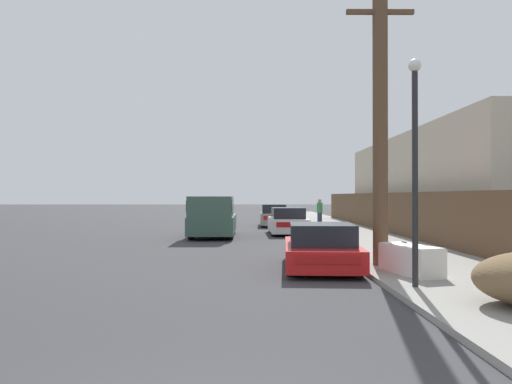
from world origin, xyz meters
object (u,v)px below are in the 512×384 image
(parked_sports_car_red, at_px, (321,248))
(car_parked_far, at_px, (274,216))
(street_lamp, at_px, (415,154))
(pickup_truck, at_px, (213,217))
(pedestrian, at_px, (320,212))
(car_parked_mid, at_px, (288,222))
(discarded_fridge, at_px, (411,259))
(utility_pole, at_px, (380,122))

(parked_sports_car_red, xyz_separation_m, car_parked_far, (-0.47, 18.69, 0.10))
(street_lamp, bearing_deg, parked_sports_car_red, 113.54)
(pickup_truck, height_order, pedestrian, pickup_truck)
(street_lamp, bearing_deg, car_parked_far, 94.97)
(parked_sports_car_red, height_order, car_parked_mid, car_parked_mid)
(car_parked_mid, distance_m, pedestrian, 5.47)
(car_parked_far, bearing_deg, parked_sports_car_red, -87.61)
(discarded_fridge, xyz_separation_m, pickup_truck, (-5.58, 11.65, 0.50))
(discarded_fridge, xyz_separation_m, pedestrian, (0.37, 18.56, 0.51))
(discarded_fridge, bearing_deg, car_parked_mid, 82.39)
(discarded_fridge, height_order, parked_sports_car_red, parked_sports_car_red)
(pickup_truck, relative_size, pedestrian, 3.30)
(car_parked_mid, distance_m, pickup_truck, 4.15)
(car_parked_far, distance_m, pickup_truck, 9.29)
(car_parked_mid, distance_m, utility_pole, 12.62)
(car_parked_far, xyz_separation_m, street_lamp, (1.91, -22.01, 2.14))
(parked_sports_car_red, xyz_separation_m, car_parked_mid, (-0.05, 11.94, 0.08))
(car_parked_far, distance_m, pedestrian, 3.27)
(car_parked_mid, relative_size, street_lamp, 0.89)
(discarded_fridge, distance_m, utility_pole, 3.80)
(pedestrian, bearing_deg, parked_sports_car_red, -97.57)
(discarded_fridge, relative_size, car_parked_mid, 0.46)
(pedestrian, bearing_deg, car_parked_far, 146.54)
(pickup_truck, xyz_separation_m, street_lamp, (5.15, -13.30, 1.84))
(parked_sports_car_red, height_order, utility_pole, utility_pole)
(discarded_fridge, height_order, car_parked_far, car_parked_far)
(car_parked_mid, distance_m, car_parked_far, 6.76)
(car_parked_far, relative_size, utility_pole, 0.60)
(discarded_fridge, height_order, utility_pole, utility_pole)
(discarded_fridge, relative_size, utility_pole, 0.25)
(pickup_truck, xyz_separation_m, utility_pole, (5.27, -10.12, 2.97))
(car_parked_far, height_order, utility_pole, utility_pole)
(street_lamp, height_order, pedestrian, street_lamp)
(utility_pole, relative_size, street_lamp, 1.63)
(parked_sports_car_red, relative_size, pickup_truck, 0.80)
(discarded_fridge, distance_m, pedestrian, 18.57)
(pickup_truck, distance_m, utility_pole, 11.79)
(discarded_fridge, xyz_separation_m, street_lamp, (-0.43, -1.66, 2.34))
(parked_sports_car_red, bearing_deg, utility_pole, -1.21)
(pickup_truck, height_order, street_lamp, street_lamp)
(parked_sports_car_red, relative_size, utility_pole, 0.59)
(car_parked_far, height_order, pickup_truck, pickup_truck)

